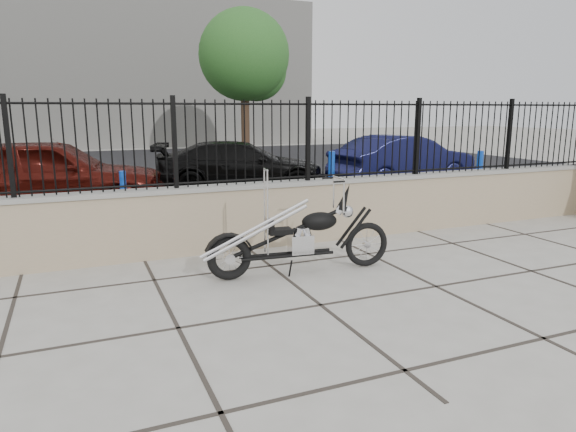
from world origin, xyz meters
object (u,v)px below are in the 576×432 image
Objects in this scene: car_black at (241,166)px; car_red at (50,175)px; car_blue at (404,161)px; chopper_motorcycle at (297,221)px.

car_red is at bearing 121.74° from car_black.
car_blue is at bearing -86.07° from car_black.
car_blue reaches higher than car_black.
car_black is at bearing -64.19° from car_red.
car_blue is at bearing -77.83° from car_red.
car_black is at bearing 83.59° from chopper_motorcycle.
car_red reaches higher than chopper_motorcycle.
car_blue is (5.65, 5.79, -0.00)m from chopper_motorcycle.
car_red is at bearing 84.25° from car_blue.
car_red is 1.03× the size of car_black.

